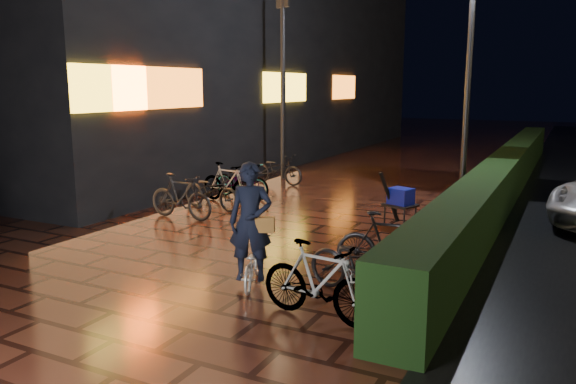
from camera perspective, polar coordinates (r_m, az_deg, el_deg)
The scene contains 10 objects.
ground at distance 8.73m, azimuth -7.13°, elevation -6.97°, with size 80.00×80.00×0.00m, color #381911.
hedge at distance 15.09m, azimuth 21.37°, elevation 1.81°, with size 0.70×20.00×1.00m, color black.
storefront_block at distance 23.29m, azimuth -11.09°, elevation 15.09°, with size 12.09×22.00×9.00m.
lamp_post_hedge at distance 12.77m, azimuth 17.79°, elevation 10.08°, with size 0.45×0.14×4.75m.
lamp_post_sf at distance 16.12m, azimuth -0.50°, elevation 11.31°, with size 0.48×0.24×5.11m.
cyclist at distance 7.47m, azimuth -3.73°, elevation -4.96°, with size 0.80×1.24×1.68m.
traffic_barrier at distance 10.10m, azimuth 16.39°, elevation -2.64°, with size 0.78×1.90×0.77m.
cart_assembly at distance 10.87m, azimuth 11.28°, elevation -0.63°, with size 0.73×0.63×1.06m.
parked_bikes_storefront at distance 13.13m, azimuth -5.65°, elevation 0.96°, with size 1.84×5.06×0.92m.
parked_bikes_hedge at distance 7.23m, azimuth 7.33°, elevation -7.08°, with size 1.82×2.45×0.92m.
Camera 1 is at (4.70, -6.87, 2.64)m, focal length 35.00 mm.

